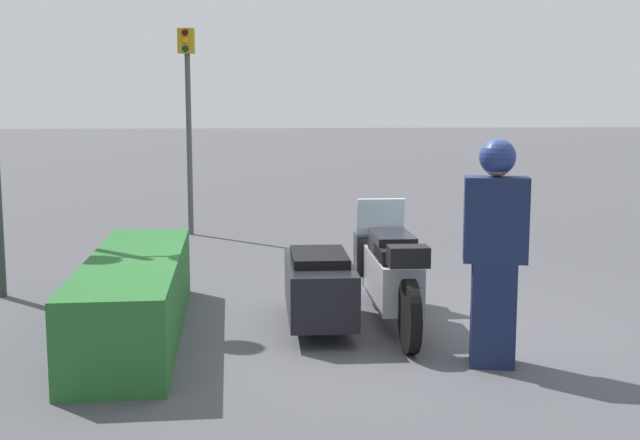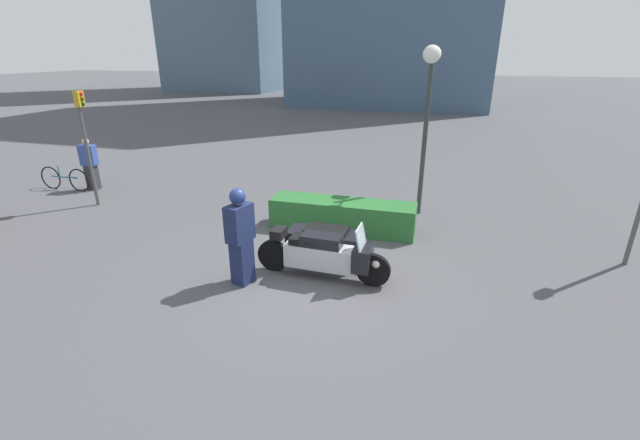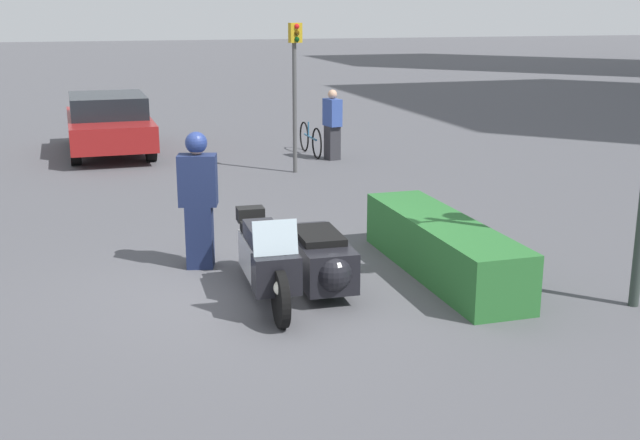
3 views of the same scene
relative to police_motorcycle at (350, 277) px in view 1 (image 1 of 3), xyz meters
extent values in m
plane|color=#4C4C51|center=(-0.37, -0.36, -0.46)|extent=(160.00, 160.00, 0.00)
cylinder|color=black|center=(0.96, -0.44, -0.14)|extent=(0.65, 0.12, 0.65)
cylinder|color=black|center=(-1.04, -0.36, -0.14)|extent=(0.65, 0.12, 0.65)
cylinder|color=black|center=(-0.21, 0.33, -0.21)|extent=(0.51, 0.12, 0.50)
cube|color=#B7B7BC|center=(-0.04, -0.40, -0.01)|extent=(1.42, 0.44, 0.45)
cube|color=black|center=(-0.04, -0.40, 0.31)|extent=(0.78, 0.40, 0.24)
cube|color=black|center=(-0.36, -0.39, 0.29)|extent=(0.58, 0.39, 0.12)
cube|color=black|center=(0.75, -0.43, 0.08)|extent=(0.34, 0.54, 0.44)
cube|color=silver|center=(0.70, -0.43, 0.49)|extent=(0.13, 0.51, 0.40)
sphere|color=white|center=(1.01, -0.44, 0.01)|extent=(0.18, 0.18, 0.18)
cube|color=black|center=(-0.15, 0.33, -0.06)|extent=(1.61, 0.67, 0.50)
sphere|color=black|center=(0.53, 0.30, -0.04)|extent=(0.47, 0.48, 0.47)
cube|color=black|center=(-0.15, 0.33, 0.23)|extent=(0.89, 0.55, 0.09)
cube|color=black|center=(-0.92, -0.37, 0.36)|extent=(0.25, 0.36, 0.18)
cube|color=#192347|center=(-1.43, -0.97, -0.03)|extent=(0.39, 0.42, 0.87)
cube|color=#192347|center=(-1.43, -0.97, 0.75)|extent=(0.43, 0.57, 0.69)
sphere|color=tan|center=(-1.43, -0.97, 1.21)|extent=(0.24, 0.24, 0.24)
sphere|color=navy|center=(-1.43, -0.97, 1.25)|extent=(0.29, 0.29, 0.29)
cube|color=#28662D|center=(-0.20, 2.05, -0.09)|extent=(3.50, 0.83, 0.74)
cylinder|color=#4C4C4C|center=(5.85, 1.82, 1.03)|extent=(0.09, 0.09, 2.99)
cube|color=#B79319|center=(5.79, 1.83, 2.72)|extent=(0.18, 0.28, 0.40)
sphere|color=#410707|center=(5.72, 1.85, 2.85)|extent=(0.11, 0.11, 0.11)
sphere|color=orange|center=(5.72, 1.85, 2.72)|extent=(0.11, 0.11, 0.11)
sphere|color=#07350F|center=(5.72, 1.85, 2.59)|extent=(0.11, 0.11, 0.11)
camera|label=1|loc=(-7.63, 1.16, 1.64)|focal=45.00mm
camera|label=2|loc=(1.89, -7.46, 3.63)|focal=24.00mm
camera|label=3|loc=(9.04, -2.43, 2.98)|focal=45.00mm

